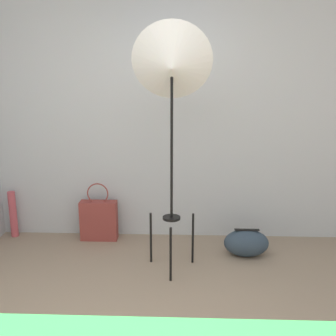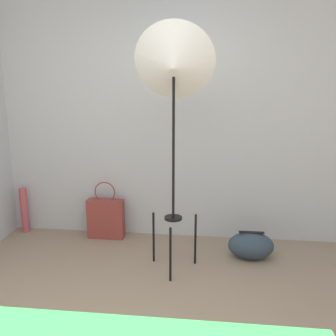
{
  "view_description": "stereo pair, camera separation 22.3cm",
  "coord_description": "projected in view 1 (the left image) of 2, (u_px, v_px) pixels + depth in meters",
  "views": [
    {
      "loc": [
        0.33,
        -1.5,
        1.65
      ],
      "look_at": [
        0.22,
        1.41,
        0.94
      ],
      "focal_mm": 42.0,
      "sensor_mm": 36.0,
      "label": 1
    },
    {
      "loc": [
        0.55,
        -1.48,
        1.65
      ],
      "look_at": [
        0.22,
        1.41,
        0.94
      ],
      "focal_mm": 42.0,
      "sensor_mm": 36.0,
      "label": 2
    }
  ],
  "objects": [
    {
      "name": "wall_back",
      "position": [
        149.0,
        109.0,
        3.82
      ],
      "size": [
        8.0,
        0.05,
        2.6
      ],
      "color": "#B7BCC1",
      "rests_on": "ground_plane"
    },
    {
      "name": "photo_umbrella",
      "position": [
        172.0,
        68.0,
        3.0
      ],
      "size": [
        0.64,
        0.42,
        2.03
      ],
      "color": "black",
      "rests_on": "ground_plane"
    },
    {
      "name": "tote_bag",
      "position": [
        99.0,
        220.0,
        3.94
      ],
      "size": [
        0.37,
        0.13,
        0.59
      ],
      "color": "brown",
      "rests_on": "ground_plane"
    },
    {
      "name": "duffel_bag",
      "position": [
        246.0,
        243.0,
        3.6
      ],
      "size": [
        0.41,
        0.25,
        0.26
      ],
      "color": "#2D3D4C",
      "rests_on": "ground_plane"
    },
    {
      "name": "paper_roll",
      "position": [
        13.0,
        214.0,
        4.01
      ],
      "size": [
        0.07,
        0.07,
        0.48
      ],
      "color": "#BC4C56",
      "rests_on": "ground_plane"
    }
  ]
}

